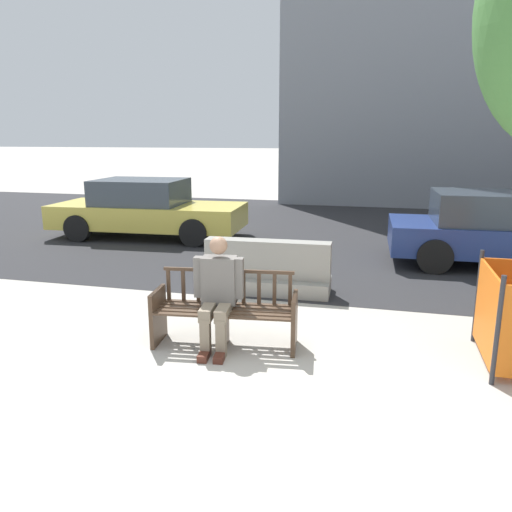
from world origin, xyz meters
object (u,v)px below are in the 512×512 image
at_px(street_bench, 225,313).
at_px(jersey_barrier_centre, 267,271).
at_px(seated_person, 218,291).
at_px(car_taxi_near, 147,209).
at_px(car_sedan_mid, 497,229).

height_order(street_bench, jersey_barrier_centre, street_bench).
xyz_separation_m(seated_person, car_taxi_near, (-3.81, 5.90, 0.00)).
distance_m(street_bench, seated_person, 0.31).
distance_m(street_bench, car_taxi_near, 7.01).
bearing_deg(car_taxi_near, car_sedan_mid, -7.04).
height_order(jersey_barrier_centre, car_taxi_near, car_taxi_near).
distance_m(seated_person, jersey_barrier_centre, 2.27).
bearing_deg(jersey_barrier_centre, car_sedan_mid, 34.88).
relative_size(street_bench, jersey_barrier_centre, 0.86).
bearing_deg(seated_person, car_sedan_mid, 51.31).
bearing_deg(street_bench, seated_person, -135.41).
bearing_deg(street_bench, jersey_barrier_centre, 89.62).
xyz_separation_m(jersey_barrier_centre, car_sedan_mid, (3.88, 2.70, 0.37)).
distance_m(street_bench, car_sedan_mid, 6.24).
bearing_deg(car_sedan_mid, seated_person, -128.69).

